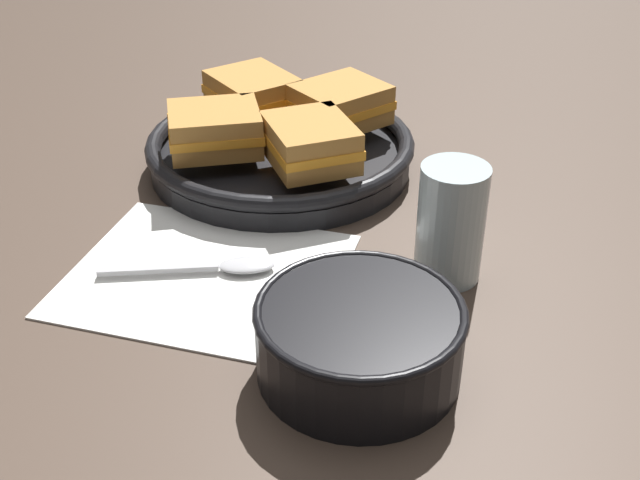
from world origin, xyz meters
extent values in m
plane|color=#47382D|center=(0.00, 0.00, 0.00)|extent=(4.00, 4.00, 0.00)
cube|color=white|center=(-0.09, -0.03, 0.00)|extent=(0.28, 0.25, 0.00)
cylinder|color=black|center=(0.09, -0.09, 0.03)|extent=(0.16, 0.16, 0.06)
cylinder|color=orange|center=(0.09, -0.09, 0.05)|extent=(0.14, 0.14, 0.01)
torus|color=black|center=(0.09, -0.09, 0.06)|extent=(0.16, 0.16, 0.01)
cube|color=#B7B7BC|center=(-0.13, -0.05, 0.01)|extent=(0.10, 0.06, 0.01)
ellipsoid|color=#B7B7BC|center=(-0.06, -0.01, 0.01)|extent=(0.06, 0.05, 0.01)
cylinder|color=black|center=(-0.13, 0.20, 0.01)|extent=(0.30, 0.30, 0.02)
torus|color=black|center=(-0.13, 0.20, 0.03)|extent=(0.31, 0.31, 0.02)
cube|color=#B27A38|center=(-0.18, 0.14, 0.05)|extent=(0.13, 0.12, 0.02)
cube|color=orange|center=(-0.18, 0.14, 0.07)|extent=(0.13, 0.13, 0.01)
cube|color=#B27A38|center=(-0.18, 0.14, 0.08)|extent=(0.13, 0.12, 0.02)
cube|color=#B27A38|center=(-0.07, 0.15, 0.05)|extent=(0.13, 0.13, 0.02)
cube|color=orange|center=(-0.07, 0.15, 0.07)|extent=(0.13, 0.13, 0.01)
cube|color=#B27A38|center=(-0.07, 0.15, 0.08)|extent=(0.13, 0.13, 0.02)
cube|color=#B27A38|center=(-0.08, 0.26, 0.05)|extent=(0.12, 0.13, 0.02)
cube|color=orange|center=(-0.08, 0.26, 0.07)|extent=(0.12, 0.13, 0.01)
cube|color=#B27A38|center=(-0.08, 0.26, 0.08)|extent=(0.12, 0.13, 0.02)
cube|color=#B27A38|center=(-0.19, 0.25, 0.05)|extent=(0.13, 0.12, 0.02)
cube|color=orange|center=(-0.19, 0.25, 0.07)|extent=(0.13, 0.13, 0.01)
cube|color=#B27A38|center=(-0.19, 0.25, 0.08)|extent=(0.13, 0.12, 0.02)
cylinder|color=silver|center=(0.11, 0.07, 0.06)|extent=(0.06, 0.06, 0.11)
camera|label=1|loc=(0.26, -0.55, 0.43)|focal=45.00mm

